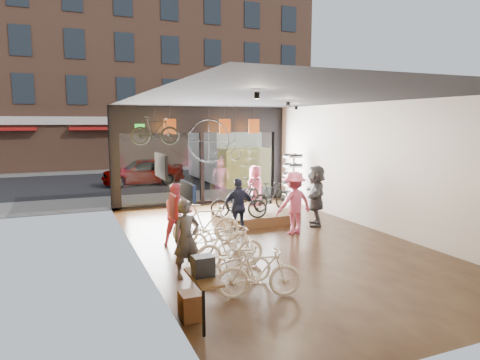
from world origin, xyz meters
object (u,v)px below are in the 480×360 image
display_bike_mid (272,196)px  hung_bike (155,131)px  floor_bike_4 (217,236)px  floor_bike_5 (206,224)px  box_truck (229,156)px  sunglasses_rack (293,180)px  display_bike_right (243,194)px  floor_bike_2 (234,265)px  customer_4 (255,187)px  display_platform (255,217)px  customer_5 (316,195)px  customer_0 (186,239)px  floor_bike_1 (259,273)px  display_bike_left (239,203)px  customer_1 (178,214)px  customer_3 (294,203)px  customer_2 (239,207)px  penny_farthing (217,142)px  street_car (143,171)px  floor_bike_3 (230,248)px

display_bike_mid → hung_bike: hung_bike is taller
floor_bike_4 → floor_bike_5: size_ratio=0.88×
box_truck → sunglasses_rack: box_truck is taller
display_bike_right → hung_bike: size_ratio=1.19×
floor_bike_2 → customer_4: (3.52, 6.63, 0.41)m
display_platform → hung_bike: hung_bike is taller
floor_bike_5 → customer_5: (3.79, 0.63, 0.40)m
display_bike_right → customer_0: customer_0 is taller
floor_bike_1 → sunglasses_rack: size_ratio=0.77×
floor_bike_2 → display_bike_mid: size_ratio=0.98×
display_bike_left → floor_bike_1: bearing=-174.0°
floor_bike_2 → box_truck: bearing=-15.6°
customer_1 → customer_3: customer_3 is taller
customer_4 → hung_bike: bearing=-18.6°
display_platform → display_bike_right: 0.97m
customer_0 → hung_bike: bearing=74.2°
floor_bike_2 → display_bike_left: (1.85, 4.24, 0.35)m
customer_2 → box_truck: bearing=-107.4°
box_truck → sunglasses_rack: size_ratio=3.53×
customer_2 → penny_farthing: bearing=-98.0°
floor_bike_2 → customer_2: bearing=-18.8°
customer_5 → sunglasses_rack: size_ratio=0.92×
customer_0 → customer_2: 3.47m
floor_bike_1 → hung_bike: size_ratio=0.99×
customer_1 → hung_bike: (0.19, 3.55, 2.11)m
floor_bike_4 → penny_farthing: penny_farthing is taller
box_truck → display_bike_mid: 8.89m
hung_bike → street_car: bearing=2.5°
floor_bike_3 → penny_farthing: (1.92, 6.10, 2.01)m
floor_bike_4 → floor_bike_5: bearing=14.0°
floor_bike_4 → display_bike_mid: size_ratio=1.00×
floor_bike_5 → display_bike_mid: (2.87, 1.85, 0.24)m
floor_bike_4 → display_bike_mid: (2.89, 2.74, 0.36)m
customer_1 → customer_5: (4.52, 0.47, 0.13)m
customer_4 → floor_bike_1: bearing=48.1°
floor_bike_1 → display_bike_mid: display_bike_mid is taller
floor_bike_5 → display_platform: 2.93m
display_bike_mid → customer_1: (-3.61, -1.68, 0.04)m
floor_bike_2 → display_bike_left: display_bike_left is taller
floor_bike_1 → penny_farthing: bearing=1.1°
box_truck → customer_5: (-0.92, -9.88, -0.48)m
display_bike_left → sunglasses_rack: bearing=-30.4°
floor_bike_5 → sunglasses_rack: size_ratio=0.88×
customer_0 → sunglasses_rack: sunglasses_rack is taller
customer_3 → sunglasses_rack: sunglasses_rack is taller
customer_1 → hung_bike: 4.13m
floor_bike_5 → display_bike_right: display_bike_right is taller
customer_2 → customer_4: (2.00, 3.22, -0.01)m
sunglasses_rack → floor_bike_4: bearing=-142.3°
display_platform → customer_3: bearing=-78.0°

